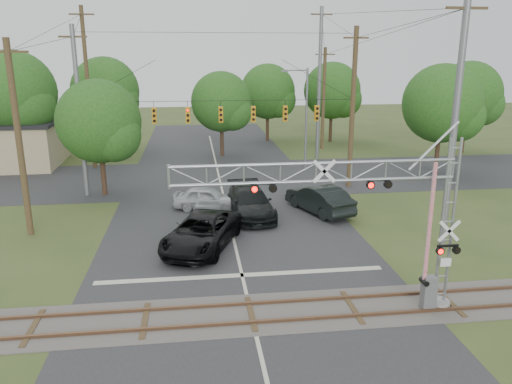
{
  "coord_description": "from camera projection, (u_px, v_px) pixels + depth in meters",
  "views": [
    {
      "loc": [
        -1.98,
        -15.03,
        9.67
      ],
      "look_at": [
        0.89,
        7.5,
        3.34
      ],
      "focal_mm": 35.0,
      "sensor_mm": 36.0,
      "label": 1
    }
  ],
  "objects": [
    {
      "name": "traffic_signal_span",
      "position": [
        233.0,
        112.0,
        34.88
      ],
      "size": [
        19.34,
        0.36,
        11.5
      ],
      "color": "slate",
      "rests_on": "ground"
    },
    {
      "name": "road_cross",
      "position": [
        219.0,
        178.0,
        40.12
      ],
      "size": [
        90.0,
        12.0,
        0.02
      ],
      "primitive_type": "cube",
      "color": "#29292C",
      "rests_on": "ground"
    },
    {
      "name": "streetlight",
      "position": [
        304.0,
        114.0,
        41.68
      ],
      "size": [
        2.27,
        0.24,
        8.52
      ],
      "color": "slate",
      "rests_on": "ground"
    },
    {
      "name": "utility_poles",
      "position": [
        245.0,
        100.0,
        37.86
      ],
      "size": [
        24.47,
        28.06,
        13.69
      ],
      "color": "#3E2C1C",
      "rests_on": "ground"
    },
    {
      "name": "ground",
      "position": [
        258.0,
        344.0,
        17.2
      ],
      "size": [
        160.0,
        160.0,
        0.0
      ],
      "primitive_type": "plane",
      "color": "#374721",
      "rests_on": "ground"
    },
    {
      "name": "road_main",
      "position": [
        234.0,
        240.0,
        26.75
      ],
      "size": [
        14.0,
        90.0,
        0.02
      ],
      "primitive_type": "cube",
      "color": "#29292C",
      "rests_on": "ground"
    },
    {
      "name": "pickup_black",
      "position": [
        201.0,
        232.0,
        25.46
      ],
      "size": [
        4.79,
        6.69,
        1.69
      ],
      "primitive_type": "imported",
      "rotation": [
        0.0,
        0.0,
        -0.36
      ],
      "color": "black",
      "rests_on": "ground"
    },
    {
      "name": "treeline",
      "position": [
        216.0,
        96.0,
        47.04
      ],
      "size": [
        53.95,
        26.79,
        10.01
      ],
      "color": "#382619",
      "rests_on": "ground"
    },
    {
      "name": "sedan_silver",
      "position": [
        207.0,
        198.0,
        31.89
      ],
      "size": [
        4.54,
        2.5,
        1.46
      ],
      "primitive_type": "imported",
      "rotation": [
        0.0,
        0.0,
        1.38
      ],
      "color": "#ADB0B5",
      "rests_on": "ground"
    },
    {
      "name": "car_dark",
      "position": [
        250.0,
        202.0,
        30.52
      ],
      "size": [
        2.8,
        6.04,
        1.71
      ],
      "primitive_type": "imported",
      "rotation": [
        0.0,
        0.0,
        0.07
      ],
      "color": "black",
      "rests_on": "ground"
    },
    {
      "name": "railroad_track",
      "position": [
        251.0,
        314.0,
        19.1
      ],
      "size": [
        90.0,
        3.2,
        0.17
      ],
      "color": "#504A45",
      "rests_on": "ground"
    },
    {
      "name": "crossing_gantry",
      "position": [
        369.0,
        209.0,
        18.16
      ],
      "size": [
        10.77,
        0.86,
        6.74
      ],
      "color": "gray",
      "rests_on": "ground"
    },
    {
      "name": "suv_dark",
      "position": [
        319.0,
        199.0,
        31.24
      ],
      "size": [
        3.63,
        5.58,
        1.74
      ],
      "primitive_type": "imported",
      "rotation": [
        0.0,
        0.0,
        3.51
      ],
      "color": "black",
      "rests_on": "ground"
    }
  ]
}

